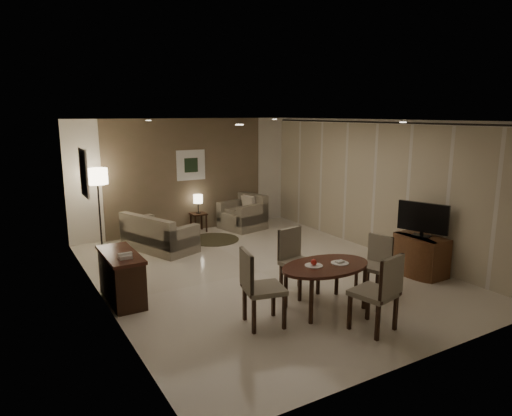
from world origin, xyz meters
TOP-DOWN VIEW (x-y plane):
  - room_shell at (0.00, 0.40)m, footprint 5.50×7.00m
  - taupe_accent at (0.00, 3.48)m, footprint 3.96×0.03m
  - curtain_wall at (2.68, 0.00)m, footprint 0.08×6.70m
  - curtain_rod at (2.68, 0.00)m, footprint 0.03×6.80m
  - art_back_frame at (0.10, 3.46)m, footprint 0.72×0.03m
  - art_back_canvas at (0.10, 3.44)m, footprint 0.34×0.01m
  - art_left_frame at (-2.72, 1.20)m, footprint 0.03×0.60m
  - art_left_canvas at (-2.71, 1.20)m, footprint 0.01×0.46m
  - downlight_nl at (-1.40, -1.80)m, footprint 0.10×0.10m
  - downlight_nr at (1.40, -1.80)m, footprint 0.10×0.10m
  - downlight_fl at (-1.40, 1.80)m, footprint 0.10×0.10m
  - downlight_fr at (1.40, 1.80)m, footprint 0.10×0.10m
  - console_desk at (-2.49, 0.00)m, footprint 0.48×1.20m
  - telephone at (-2.49, -0.30)m, footprint 0.20×0.14m
  - tv_cabinet at (2.40, -1.50)m, footprint 0.48×0.90m
  - flat_tv at (2.38, -1.50)m, footprint 0.36×0.85m
  - dining_table at (0.01, -1.79)m, footprint 1.41×0.88m
  - chair_near at (0.12, -2.65)m, footprint 0.61×0.61m
  - chair_far at (0.01, -1.16)m, footprint 0.58×0.58m
  - chair_left at (-1.04, -1.80)m, footprint 0.61×0.61m
  - chair_right at (1.03, -1.72)m, footprint 0.55×0.55m
  - plate_a at (-0.17, -1.74)m, footprint 0.26×0.26m
  - plate_b at (0.23, -1.84)m, footprint 0.26×0.26m
  - fruit_apple at (-0.17, -1.74)m, footprint 0.09×0.09m
  - napkin at (0.23, -1.84)m, footprint 0.12×0.08m
  - round_rug at (0.17, 2.40)m, footprint 1.14×1.14m
  - sofa at (-1.13, 2.29)m, footprint 1.80×1.34m
  - armchair at (1.22, 2.96)m, footprint 1.08×1.12m
  - side_table at (0.17, 3.25)m, footprint 0.36×0.36m
  - table_lamp at (0.17, 3.25)m, footprint 0.22×0.22m
  - floor_lamp at (-2.15, 3.05)m, footprint 0.43×0.43m

SIDE VIEW (x-z plane):
  - round_rug at x=0.17m, z-range 0.00..0.01m
  - side_table at x=0.17m, z-range 0.00..0.45m
  - dining_table at x=0.01m, z-range 0.00..0.66m
  - tv_cabinet at x=2.40m, z-range 0.00..0.70m
  - console_desk at x=-2.49m, z-range 0.00..0.75m
  - sofa at x=-1.13m, z-range 0.00..0.76m
  - armchair at x=1.22m, z-range 0.00..0.84m
  - chair_right at x=1.03m, z-range 0.00..0.91m
  - chair_far at x=0.01m, z-range 0.00..1.03m
  - chair_left at x=-1.04m, z-range 0.00..1.06m
  - chair_near at x=0.12m, z-range 0.00..1.06m
  - plate_a at x=-0.17m, z-range 0.66..0.68m
  - plate_b at x=0.23m, z-range 0.66..0.68m
  - napkin at x=0.23m, z-range 0.68..0.71m
  - table_lamp at x=0.17m, z-range 0.45..0.95m
  - fruit_apple at x=-0.17m, z-range 0.68..0.77m
  - telephone at x=-2.49m, z-range 0.76..0.85m
  - floor_lamp at x=-2.15m, z-range 0.00..1.70m
  - flat_tv at x=2.38m, z-range 0.72..1.32m
  - curtain_wall at x=2.68m, z-range 0.03..2.61m
  - taupe_accent at x=0.00m, z-range 0.00..2.70m
  - room_shell at x=0.00m, z-range 0.00..2.70m
  - art_back_frame at x=0.10m, z-range 1.24..1.96m
  - art_back_canvas at x=0.10m, z-range 1.43..1.77m
  - art_left_frame at x=-2.72m, z-range 1.45..2.25m
  - art_left_canvas at x=-2.71m, z-range 1.53..2.17m
  - curtain_rod at x=2.68m, z-range 2.62..2.66m
  - downlight_nl at x=-1.40m, z-range 2.68..2.69m
  - downlight_nr at x=1.40m, z-range 2.68..2.69m
  - downlight_fl at x=-1.40m, z-range 2.68..2.69m
  - downlight_fr at x=1.40m, z-range 2.68..2.69m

